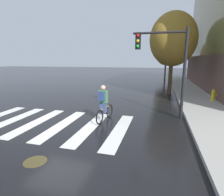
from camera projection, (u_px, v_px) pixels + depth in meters
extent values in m
plane|color=black|center=(58.00, 124.00, 7.97)|extent=(120.00, 120.00, 0.00)
cube|color=silver|center=(14.00, 120.00, 8.57)|extent=(0.55, 3.88, 0.01)
cube|color=silver|center=(37.00, 122.00, 8.25)|extent=(0.55, 3.88, 0.01)
cube|color=silver|center=(62.00, 124.00, 7.92)|extent=(0.55, 3.88, 0.01)
cube|color=silver|center=(90.00, 127.00, 7.60)|extent=(0.55, 3.88, 0.01)
cube|color=silver|center=(120.00, 130.00, 7.27)|extent=(0.55, 3.88, 0.01)
cylinder|color=#473D1E|center=(35.00, 161.00, 5.05)|extent=(0.64, 0.64, 0.01)
torus|color=black|center=(100.00, 117.00, 7.90)|extent=(0.16, 0.66, 0.66)
torus|color=black|center=(110.00, 111.00, 8.84)|extent=(0.16, 0.66, 0.66)
cylinder|color=orange|center=(105.00, 108.00, 8.31)|extent=(0.19, 0.89, 0.05)
cylinder|color=orange|center=(103.00, 107.00, 8.16)|extent=(0.04, 0.04, 0.45)
cube|color=#384772|center=(103.00, 106.00, 8.15)|extent=(0.31, 0.24, 0.56)
cube|color=#3F724C|center=(103.00, 97.00, 8.05)|extent=(0.39, 0.29, 0.56)
sphere|color=tan|center=(103.00, 88.00, 7.97)|extent=(0.22, 0.22, 0.22)
cube|color=navy|center=(101.00, 96.00, 7.88)|extent=(0.30, 0.20, 0.40)
cylinder|color=black|center=(184.00, 75.00, 8.33)|extent=(0.14, 0.14, 4.20)
cylinder|color=black|center=(159.00, 33.00, 8.23)|extent=(2.40, 0.10, 0.10)
cube|color=black|center=(138.00, 41.00, 8.55)|extent=(0.24, 0.20, 0.76)
sphere|color=red|center=(138.00, 35.00, 8.40)|extent=(0.14, 0.14, 0.14)
sphere|color=gold|center=(138.00, 41.00, 8.45)|extent=(0.14, 0.14, 0.14)
sphere|color=green|center=(138.00, 46.00, 8.49)|extent=(0.14, 0.14, 0.14)
cylinder|color=gold|center=(213.00, 96.00, 11.76)|extent=(0.22, 0.22, 0.65)
sphere|color=gold|center=(214.00, 90.00, 11.69)|extent=(0.18, 0.18, 0.18)
cylinder|color=gold|center=(216.00, 96.00, 11.71)|extent=(0.12, 0.09, 0.09)
cylinder|color=#4C3823|center=(171.00, 76.00, 14.71)|extent=(0.24, 0.24, 2.91)
ellipsoid|color=olive|center=(173.00, 39.00, 14.11)|extent=(3.62, 3.62, 4.16)
cylinder|color=#4C3823|center=(170.00, 69.00, 21.45)|extent=(0.24, 0.24, 3.31)
ellipsoid|color=#47722D|center=(172.00, 41.00, 20.77)|extent=(4.12, 4.12, 4.73)
cylinder|color=#4C3823|center=(165.00, 70.00, 28.43)|extent=(0.24, 0.24, 2.50)
ellipsoid|color=olive|center=(166.00, 53.00, 27.91)|extent=(3.12, 3.12, 3.58)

